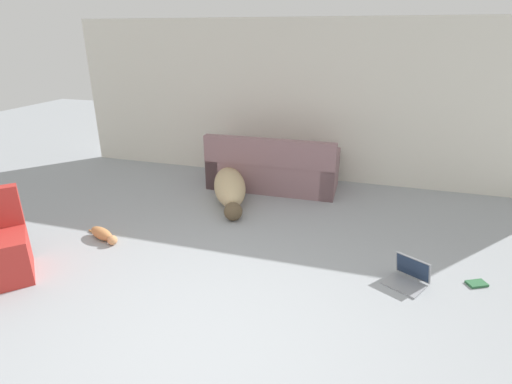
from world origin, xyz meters
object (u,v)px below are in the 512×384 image
(book_green, at_px, (477,284))
(dog, at_px, (230,187))
(laptop_open, at_px, (409,275))
(couch, at_px, (273,170))
(cat, at_px, (103,234))

(book_green, bearing_deg, dog, 157.34)
(dog, height_order, laptop_open, dog)
(book_green, bearing_deg, laptop_open, -166.89)
(dog, distance_m, laptop_open, 2.74)
(laptop_open, height_order, book_green, laptop_open)
(laptop_open, xyz_separation_m, book_green, (0.63, 0.15, -0.07))
(couch, height_order, book_green, couch)
(couch, distance_m, cat, 2.68)
(cat, distance_m, laptop_open, 3.38)
(couch, height_order, cat, couch)
(couch, xyz_separation_m, book_green, (2.54, -1.96, -0.27))
(cat, bearing_deg, book_green, 26.62)
(book_green, bearing_deg, couch, 142.32)
(dog, bearing_deg, cat, -57.88)
(dog, bearing_deg, laptop_open, 35.37)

